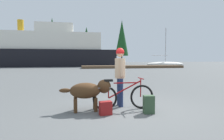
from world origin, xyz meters
TOP-DOWN VIEW (x-y plane):
  - ground_plane at (0.00, 0.00)m, footprint 160.00×160.00m
  - bicycle at (-0.20, 0.09)m, footprint 1.79×0.44m
  - person_cyclist at (-0.20, 0.52)m, footprint 0.32×0.53m
  - dog at (-1.17, 0.16)m, footprint 1.43×0.52m
  - backpack at (0.37, -0.40)m, footprint 0.30×0.23m
  - handbag_pannier at (-0.78, -0.32)m, footprint 0.35×0.23m
  - dock_pier at (7.38, 23.53)m, footprint 16.21×2.52m
  - ferry_boat at (-8.17, 33.02)m, footprint 28.42×7.74m
  - sailboat_moored at (15.03, 27.71)m, footprint 7.43×2.08m
  - pine_tree_far_left at (-7.63, 46.64)m, footprint 3.28×3.28m
  - pine_tree_center at (1.38, 47.81)m, footprint 3.55×3.55m
  - pine_tree_far_right at (11.13, 46.24)m, footprint 3.70×3.70m

SIDE VIEW (x-z plane):
  - ground_plane at x=0.00m, z-range 0.00..0.00m
  - handbag_pannier at x=-0.78m, z-range 0.00..0.35m
  - dock_pier at x=7.38m, z-range 0.00..0.40m
  - backpack at x=0.37m, z-range 0.00..0.48m
  - bicycle at x=-0.20m, z-range -0.07..0.83m
  - sailboat_moored at x=15.03m, z-range -3.15..4.12m
  - dog at x=-1.17m, z-range 0.14..1.01m
  - person_cyclist at x=-0.20m, z-range 0.19..1.98m
  - ferry_boat at x=-8.17m, z-range -1.30..7.47m
  - pine_tree_center at x=1.38m, z-range 1.13..11.45m
  - pine_tree_far_right at x=11.13m, z-range 1.17..13.39m
  - pine_tree_far_left at x=-7.63m, z-range 1.55..13.82m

